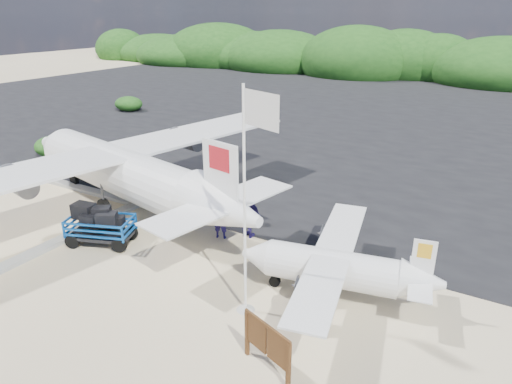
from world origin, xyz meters
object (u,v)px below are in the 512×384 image
(baggage_cart, at_px, (103,243))
(flagpole, at_px, (246,310))
(signboard, at_px, (267,371))
(aircraft_small, at_px, (270,102))
(crew_b, at_px, (232,199))
(crew_c, at_px, (248,214))
(crew_a, at_px, (220,218))

(baggage_cart, relative_size, flagpole, 0.39)
(signboard, xyz_separation_m, aircraft_small, (-16.89, 30.86, 0.00))
(flagpole, xyz_separation_m, signboard, (1.72, -1.81, 0.00))
(aircraft_small, bearing_deg, crew_b, 104.28)
(baggage_cart, height_order, crew_c, crew_c)
(flagpole, bearing_deg, signboard, -46.52)
(baggage_cart, height_order, signboard, signboard)
(signboard, relative_size, crew_b, 0.86)
(crew_a, xyz_separation_m, aircraft_small, (-11.95, 25.65, -0.81))
(crew_c, relative_size, aircraft_small, 0.30)
(signboard, bearing_deg, aircraft_small, 138.44)
(flagpole, bearing_deg, crew_b, 126.96)
(aircraft_small, bearing_deg, crew_c, 105.94)
(flagpole, height_order, crew_b, flagpole)
(crew_a, height_order, aircraft_small, crew_a)
(crew_b, distance_m, crew_c, 1.56)
(baggage_cart, xyz_separation_m, signboard, (8.48, -2.56, 0.00))
(baggage_cart, bearing_deg, flagpole, -27.14)
(signboard, height_order, crew_a, crew_a)
(signboard, xyz_separation_m, crew_b, (-5.37, 6.67, 0.98))
(crew_a, bearing_deg, flagpole, 114.83)
(signboard, bearing_deg, flagpole, 153.23)
(signboard, relative_size, crew_c, 0.89)
(aircraft_small, bearing_deg, flagpole, 106.40)
(signboard, xyz_separation_m, crew_c, (-4.06, 5.81, 0.95))
(crew_c, bearing_deg, signboard, 126.99)
(crew_a, bearing_deg, signboard, 114.82)
(baggage_cart, bearing_deg, crew_b, 32.04)
(signboard, distance_m, crew_a, 7.22)
(baggage_cart, relative_size, aircraft_small, 0.41)
(baggage_cart, relative_size, crew_c, 1.33)
(flagpole, xyz_separation_m, crew_a, (-3.22, 3.39, 0.81))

